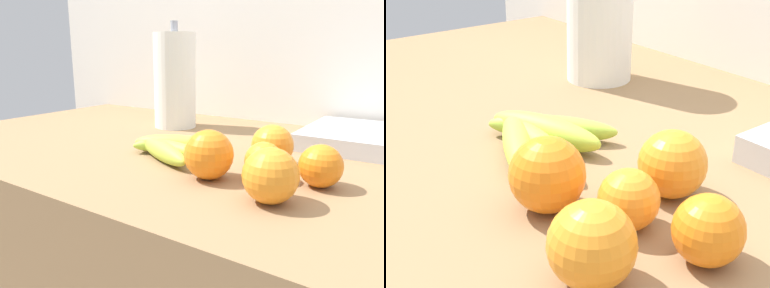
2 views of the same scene
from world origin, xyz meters
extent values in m
cube|color=silver|center=(0.00, 0.41, 0.65)|extent=(2.17, 0.06, 1.30)
ellipsoid|color=#B4CE3F|center=(-0.19, -0.13, 0.90)|extent=(0.19, 0.12, 0.04)
ellipsoid|color=#B9C93F|center=(-0.18, -0.11, 0.90)|extent=(0.21, 0.06, 0.03)
ellipsoid|color=#B1D03F|center=(-0.20, -0.08, 0.90)|extent=(0.18, 0.10, 0.04)
ellipsoid|color=#A9CE3F|center=(-0.20, -0.07, 0.90)|extent=(0.16, 0.15, 0.04)
sphere|color=orange|center=(0.11, -0.11, 0.91)|extent=(0.07, 0.07, 0.07)
sphere|color=orange|center=(0.06, -0.21, 0.92)|extent=(0.08, 0.08, 0.08)
sphere|color=orange|center=(-0.06, -0.17, 0.92)|extent=(0.08, 0.08, 0.08)
sphere|color=orange|center=(0.00, -0.05, 0.92)|extent=(0.08, 0.08, 0.08)
sphere|color=orange|center=(0.02, -0.13, 0.91)|extent=(0.06, 0.06, 0.06)
cylinder|color=white|center=(-0.37, 0.15, 1.01)|extent=(0.12, 0.12, 0.26)
cylinder|color=gray|center=(-0.37, 0.15, 1.02)|extent=(0.02, 0.02, 0.29)
camera|label=1|loc=(0.25, -0.68, 1.09)|focal=34.36mm
camera|label=2|loc=(0.36, -0.46, 1.20)|focal=50.69mm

